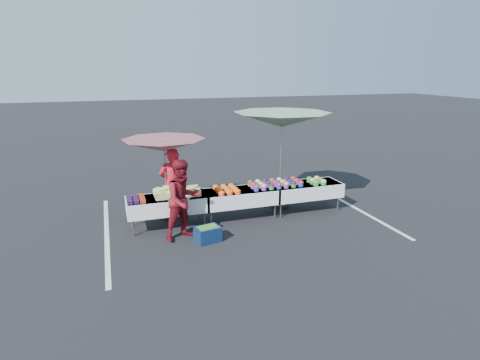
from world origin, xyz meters
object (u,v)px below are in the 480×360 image
object	(u,v)px
umbrella_left	(164,146)
umbrella_right	(282,121)
table_center	(240,196)
table_right	(305,189)
storage_bin	(208,234)
table_left	(167,204)
customer	(183,200)
vendor	(173,184)

from	to	relation	value
umbrella_left	umbrella_right	distance (m)	3.07
table_center	table_right	world-z (taller)	same
table_center	storage_bin	bearing A→B (deg)	-135.28
table_right	storage_bin	size ratio (longest dim) A/B	3.17
table_left	customer	distance (m)	0.85
table_center	customer	xyz separation A→B (m)	(-1.55, -0.75, 0.31)
table_right	vendor	xyz separation A→B (m)	(-3.36, 0.55, 0.31)
customer	storage_bin	bearing A→B (deg)	-58.73
table_right	umbrella_left	xyz separation A→B (m)	(-3.53, 0.58, 1.27)
table_center	umbrella_left	xyz separation A→B (m)	(-1.73, 0.58, 1.27)
table_left	storage_bin	world-z (taller)	table_left
umbrella_right	vendor	bearing A→B (deg)	178.90
table_right	customer	size ratio (longest dim) A/B	1.04
umbrella_left	customer	bearing A→B (deg)	-82.18
table_right	storage_bin	bearing A→B (deg)	-159.36
table_left	customer	size ratio (longest dim) A/B	1.04
table_right	umbrella_left	world-z (taller)	umbrella_left
table_right	customer	distance (m)	3.44
table_center	umbrella_right	distance (m)	2.24
umbrella_right	storage_bin	distance (m)	3.61
table_right	customer	world-z (taller)	customer
umbrella_left	table_right	bearing A→B (deg)	-9.35
vendor	customer	distance (m)	1.30
table_right	storage_bin	distance (m)	3.13
table_right	umbrella_right	world-z (taller)	umbrella_right
table_right	vendor	bearing A→B (deg)	170.71
table_center	table_right	size ratio (longest dim) A/B	1.00
storage_bin	table_left	bearing A→B (deg)	110.24
table_left	umbrella_right	distance (m)	3.60
table_center	vendor	xyz separation A→B (m)	(-1.56, 0.55, 0.31)
umbrella_left	storage_bin	bearing A→B (deg)	-69.55
customer	umbrella_left	size ratio (longest dim) A/B	0.75
customer	storage_bin	distance (m)	0.91
table_left	table_right	bearing A→B (deg)	0.00
table_left	umbrella_left	distance (m)	1.40
umbrella_right	table_left	bearing A→B (deg)	-170.93
vendor	storage_bin	distance (m)	1.85
table_center	vendor	bearing A→B (deg)	160.60
storage_bin	table_right	bearing A→B (deg)	8.45
umbrella_left	storage_bin	world-z (taller)	umbrella_left
table_left	table_right	world-z (taller)	same
customer	umbrella_right	xyz separation A→B (m)	(2.85, 1.25, 1.45)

